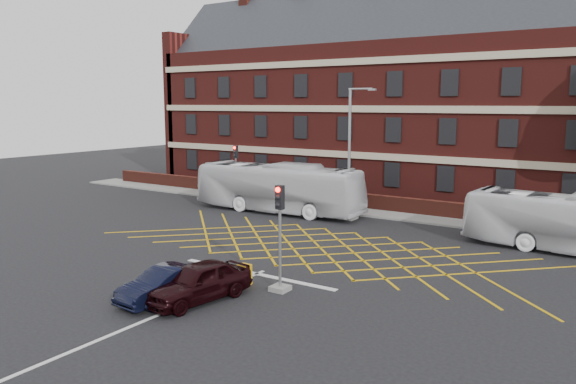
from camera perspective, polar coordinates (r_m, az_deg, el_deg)
The scene contains 15 objects.
ground at distance 27.74m, azimuth 1.15°, elevation -6.53°, with size 120.00×120.00×0.00m, color black.
victorian_building at distance 46.73m, azimuth 16.27°, elevation 9.17°, with size 51.00×12.17×20.40m.
boundary_wall at distance 38.95m, azimuth 11.47°, elevation -1.33°, with size 56.00×0.50×1.10m, color #4D1C14.
far_pavement at distance 38.14m, azimuth 10.88°, elevation -2.29°, with size 60.00×3.00×0.12m, color slate.
box_junction_hatching at distance 29.39m, azimuth 3.25°, elevation -5.63°, with size 11.50×0.12×0.02m, color #CC990C.
stop_line at distance 24.98m, azimuth -3.21°, elevation -8.29°, with size 8.00×0.30×0.02m, color silver.
centre_line at distance 20.45m, azimuth -14.45°, elevation -12.58°, with size 0.15×14.00×0.02m, color silver.
bus_left at distance 38.46m, azimuth -1.00°, elevation 0.44°, with size 2.84×12.14×3.38m, color silver.
car_navy at distance 22.14m, azimuth -12.48°, elevation -9.11°, with size 1.33×3.82×1.26m, color black.
car_maroon at distance 21.79m, azimuth -9.12°, elevation -8.98°, with size 1.77×4.39×1.50m, color black.
traffic_light_near at distance 22.31m, azimuth -0.83°, elevation -5.71°, with size 0.70×0.70×4.27m.
traffic_light_far at distance 42.68m, azimuth -5.30°, elevation 1.36°, with size 0.70×0.70×4.27m.
street_lamp at distance 36.13m, azimuth 6.30°, elevation 1.65°, with size 2.25×1.00×8.36m.
direction_signs at distance 43.78m, azimuth -6.35°, elevation 1.02°, with size 1.10×0.16×2.20m.
utility_cabinet at distance 23.51m, azimuth -4.45°, elevation -8.36°, with size 0.50×0.45×0.85m, color #D7990C.
Camera 1 is at (14.32, -22.56, 7.45)m, focal length 35.00 mm.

